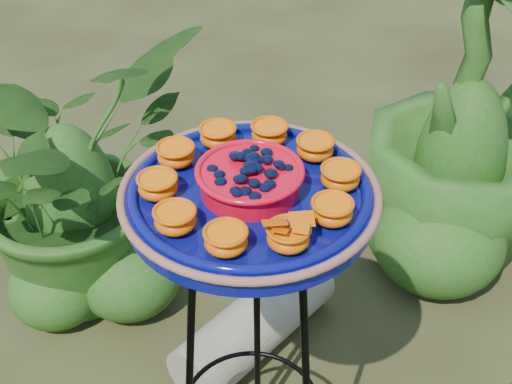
% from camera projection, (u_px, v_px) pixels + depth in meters
% --- Properties ---
extents(tripod_stand, '(0.39, 0.39, 0.87)m').
position_uv_depth(tripod_stand, '(251.00, 339.00, 1.47)').
color(tripod_stand, black).
rests_on(tripod_stand, ground).
extents(feeder_dish, '(0.54, 0.54, 0.10)m').
position_uv_depth(feeder_dish, '(250.00, 192.00, 1.24)').
color(feeder_dish, '#080C62').
rests_on(feeder_dish, tripod_stand).
extents(driftwood_log, '(0.54, 0.48, 0.18)m').
position_uv_depth(driftwood_log, '(255.00, 324.00, 2.09)').
color(driftwood_log, gray).
rests_on(driftwood_log, ground).
extents(shrub_back_left, '(1.02, 1.02, 0.86)m').
position_uv_depth(shrub_back_left, '(67.00, 171.00, 2.11)').
color(shrub_back_left, '#224C14').
rests_on(shrub_back_left, ground).
extents(shrub_back_right, '(0.69, 0.69, 1.11)m').
position_uv_depth(shrub_back_right, '(471.00, 108.00, 2.16)').
color(shrub_back_right, '#224C14').
rests_on(shrub_back_right, ground).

